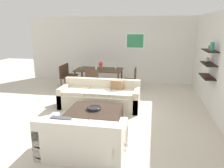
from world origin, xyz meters
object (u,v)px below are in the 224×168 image
(dining_chair_left_near, at_px, (65,75))
(dining_chair_foot, at_px, (93,81))
(dining_chair_left_far, at_px, (69,73))
(dining_chair_right_near, at_px, (132,78))
(wine_glass_foot, at_px, (96,68))
(centerpiece_vase, at_px, (101,65))
(wine_glass_left_near, at_px, (81,66))
(sofa_beige, at_px, (100,97))
(wine_glass_right_near, at_px, (115,67))
(loveseat_white, at_px, (82,140))
(wine_glass_left_far, at_px, (83,65))
(decorative_bowl, at_px, (94,108))
(dining_table, at_px, (99,71))
(coffee_table, at_px, (94,117))

(dining_chair_left_near, bearing_deg, dining_chair_foot, -27.71)
(dining_chair_left_far, bearing_deg, dining_chair_right_near, -9.52)
(dining_chair_left_far, xyz_separation_m, dining_chair_foot, (1.27, -1.09, 0.00))
(wine_glass_foot, relative_size, centerpiece_vase, 0.57)
(wine_glass_foot, relative_size, wine_glass_left_near, 1.04)
(sofa_beige, bearing_deg, dining_chair_left_far, 129.34)
(wine_glass_right_near, bearing_deg, dining_chair_right_near, -8.80)
(loveseat_white, xyz_separation_m, dining_chair_left_far, (-2.04, 4.71, 0.21))
(wine_glass_left_far, xyz_separation_m, wine_glass_left_near, (0.00, -0.23, -0.01))
(decorative_bowl, bearing_deg, centerpiece_vase, 100.23)
(dining_chair_left_far, distance_m, wine_glass_foot, 1.46)
(wine_glass_left_far, bearing_deg, sofa_beige, -60.81)
(wine_glass_left_far, bearing_deg, wine_glass_right_near, -10.21)
(dining_chair_left_far, bearing_deg, decorative_bowl, -60.52)
(dining_chair_right_near, bearing_deg, dining_table, 170.48)
(dining_chair_foot, relative_size, wine_glass_right_near, 5.11)
(wine_glass_foot, bearing_deg, coffee_table, -76.69)
(dining_chair_left_near, relative_size, dining_chair_right_near, 1.00)
(dining_chair_foot, xyz_separation_m, wine_glass_right_near, (0.65, 0.76, 0.36))
(dining_chair_left_far, relative_size, wine_glass_right_near, 5.11)
(sofa_beige, distance_m, dining_table, 2.06)
(dining_chair_left_far, relative_size, wine_glass_foot, 5.57)
(wine_glass_right_near, bearing_deg, decorative_bowl, -90.14)
(coffee_table, distance_m, dining_chair_left_far, 3.92)
(loveseat_white, height_order, dining_table, loveseat_white)
(dining_chair_foot, xyz_separation_m, wine_glass_foot, (-0.00, 0.47, 0.35))
(coffee_table, relative_size, dining_table, 0.73)
(dining_table, relative_size, wine_glass_left_far, 10.28)
(dining_chair_foot, relative_size, wine_glass_foot, 5.57)
(sofa_beige, xyz_separation_m, wine_glass_left_near, (-1.16, 1.84, 0.56))
(decorative_bowl, height_order, dining_chair_left_near, dining_chair_left_near)
(centerpiece_vase, bearing_deg, coffee_table, -79.60)
(wine_glass_foot, bearing_deg, loveseat_white, -79.31)
(loveseat_white, height_order, coffee_table, loveseat_white)
(dining_chair_right_near, bearing_deg, coffee_table, -101.66)
(wine_glass_foot, distance_m, wine_glass_right_near, 0.72)
(sofa_beige, bearing_deg, coffee_table, -83.10)
(sofa_beige, relative_size, wine_glass_left_near, 15.16)
(decorative_bowl, xyz_separation_m, wine_glass_left_far, (-1.29, 3.29, 0.45))
(wine_glass_foot, distance_m, wine_glass_left_near, 0.72)
(dining_table, distance_m, dining_chair_foot, 0.90)
(coffee_table, relative_size, decorative_bowl, 3.72)
(sofa_beige, height_order, wine_glass_right_near, wine_glass_right_near)
(sofa_beige, xyz_separation_m, dining_table, (-0.51, 1.96, 0.39))
(decorative_bowl, height_order, dining_chair_right_near, dining_chair_right_near)
(dining_chair_right_near, bearing_deg, decorative_bowl, -101.96)
(loveseat_white, distance_m, wine_glass_foot, 4.19)
(sofa_beige, xyz_separation_m, dining_chair_foot, (-0.51, 1.08, 0.21))
(sofa_beige, height_order, wine_glass_left_far, wine_glass_left_far)
(dining_chair_left_near, distance_m, dining_chair_foot, 1.44)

